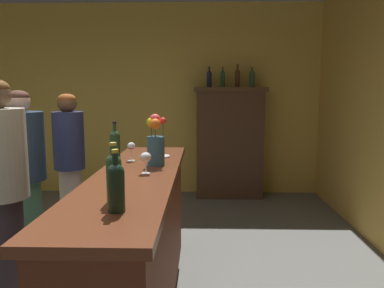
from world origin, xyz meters
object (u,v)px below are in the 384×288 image
(wine_glass_rear, at_px, (117,171))
(patron_near_entrance, at_px, (1,186))
(wine_bottle_chardonnay, at_px, (115,147))
(patron_redhead, at_px, (70,161))
(flower_arrangement, at_px, (156,142))
(wine_bottle_pinot, at_px, (114,175))
(wine_glass_mid, at_px, (146,158))
(display_bottle_center, at_px, (237,77))
(cheese_plate, at_px, (161,156))
(bar_counter, at_px, (137,244))
(display_bottle_midleft, at_px, (223,78))
(patron_by_cabinet, at_px, (23,172))
(display_bottle_midright, at_px, (252,78))
(display_cabinet, at_px, (230,140))
(display_bottle_left, at_px, (209,78))
(wine_glass_front, at_px, (131,147))
(wine_bottle_syrah, at_px, (116,185))

(wine_glass_rear, height_order, patron_near_entrance, patron_near_entrance)
(wine_bottle_chardonnay, height_order, patron_redhead, patron_redhead)
(wine_glass_rear, distance_m, flower_arrangement, 0.77)
(patron_redhead, distance_m, patron_near_entrance, 1.18)
(wine_bottle_pinot, relative_size, wine_glass_mid, 2.08)
(display_bottle_center, bearing_deg, wine_glass_mid, -106.28)
(cheese_plate, bearing_deg, wine_glass_rear, -95.98)
(display_bottle_center, bearing_deg, bar_counter, -107.46)
(flower_arrangement, bearing_deg, display_bottle_midleft, 76.82)
(bar_counter, height_order, patron_by_cabinet, patron_by_cabinet)
(display_bottle_midright, bearing_deg, display_cabinet, 180.00)
(display_bottle_midleft, relative_size, patron_near_entrance, 0.18)
(patron_by_cabinet, bearing_deg, display_bottle_midright, 59.85)
(bar_counter, relative_size, flower_arrangement, 6.30)
(display_bottle_left, bearing_deg, wine_glass_rear, -99.21)
(wine_glass_front, bearing_deg, flower_arrangement, -38.52)
(cheese_plate, relative_size, patron_near_entrance, 0.10)
(wine_glass_rear, distance_m, patron_by_cabinet, 1.64)
(wine_glass_mid, bearing_deg, cheese_plate, 87.49)
(display_bottle_left, bearing_deg, patron_near_entrance, -117.14)
(wine_bottle_pinot, distance_m, display_bottle_midleft, 3.75)
(flower_arrangement, xyz_separation_m, display_bottle_midright, (1.04, 2.69, 0.55))
(cheese_plate, bearing_deg, wine_bottle_pinot, -93.81)
(wine_glass_front, bearing_deg, display_bottle_center, 67.35)
(display_bottle_midright, bearing_deg, wine_bottle_syrah, -106.07)
(display_cabinet, relative_size, wine_bottle_syrah, 5.49)
(display_bottle_center, relative_size, patron_by_cabinet, 0.21)
(wine_bottle_syrah, distance_m, wine_bottle_pinot, 0.15)
(patron_by_cabinet, bearing_deg, display_bottle_left, 68.60)
(bar_counter, relative_size, display_bottle_midleft, 8.37)
(display_bottle_midright, bearing_deg, display_bottle_center, 180.00)
(wine_glass_front, xyz_separation_m, display_bottle_midright, (1.25, 2.52, 0.62))
(bar_counter, height_order, display_bottle_midleft, display_bottle_midleft)
(display_cabinet, relative_size, patron_near_entrance, 0.98)
(bar_counter, height_order, wine_bottle_chardonnay, wine_bottle_chardonnay)
(wine_bottle_chardonnay, distance_m, patron_redhead, 1.28)
(bar_counter, bearing_deg, wine_bottle_syrah, -86.01)
(bar_counter, xyz_separation_m, patron_redhead, (-0.89, 1.25, 0.34))
(wine_bottle_chardonnay, height_order, wine_glass_mid, wine_bottle_chardonnay)
(patron_near_entrance, bearing_deg, display_bottle_center, 71.48)
(patron_by_cabinet, bearing_deg, patron_redhead, 80.86)
(flower_arrangement, distance_m, patron_near_entrance, 1.12)
(display_cabinet, bearing_deg, cheese_plate, -107.62)
(wine_bottle_syrah, height_order, patron_by_cabinet, patron_by_cabinet)
(display_bottle_left, distance_m, patron_by_cabinet, 2.93)
(patron_redhead, bearing_deg, flower_arrangement, 26.49)
(wine_glass_front, bearing_deg, wine_glass_mid, -68.33)
(wine_bottle_chardonnay, distance_m, cheese_plate, 0.53)
(display_bottle_center, bearing_deg, patron_redhead, -136.44)
(wine_glass_front, bearing_deg, wine_bottle_chardonnay, -106.13)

